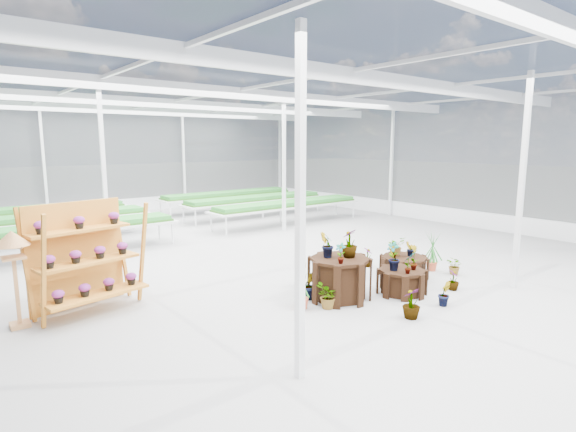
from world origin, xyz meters
TOP-DOWN VIEW (x-y plane):
  - ground_plane at (0.00, 0.00)m, footprint 24.00×24.00m
  - greenhouse_shell at (0.00, 0.00)m, footprint 18.00×24.00m
  - steel_frame at (0.00, 0.00)m, footprint 18.00×24.00m
  - nursery_benches at (0.00, 7.20)m, footprint 16.00×7.00m
  - plinth_tall at (-0.42, -2.15)m, footprint 1.30×1.30m
  - plinth_mid at (0.78, -2.75)m, footprint 0.98×0.98m
  - plinth_low at (1.78, -2.05)m, footprint 1.37×1.37m
  - shelf_rack at (-4.50, 0.21)m, footprint 2.05×1.34m
  - bird_table at (-5.63, 0.20)m, footprint 0.52×0.52m
  - nursery_plants at (0.69, -2.25)m, footprint 4.66×3.11m

SIDE VIEW (x-z plane):
  - ground_plane at x=0.00m, z-range 0.00..0.00m
  - plinth_low at x=1.78m, z-range 0.00..0.48m
  - plinth_mid at x=0.78m, z-range 0.00..0.51m
  - plinth_tall at x=-0.42m, z-range 0.00..0.83m
  - nursery_benches at x=0.00m, z-range 0.00..0.84m
  - nursery_plants at x=0.69m, z-range -0.19..1.20m
  - bird_table at x=-5.63m, z-range 0.00..1.66m
  - shelf_rack at x=-4.50m, z-range 0.00..2.00m
  - greenhouse_shell at x=0.00m, z-range 0.00..4.50m
  - steel_frame at x=0.00m, z-range 0.00..4.50m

